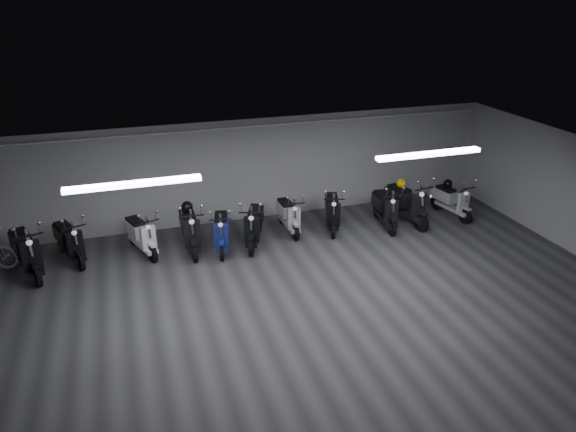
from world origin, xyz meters
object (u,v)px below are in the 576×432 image
object	(u,v)px
scooter_3	(189,223)
scooter_4	(221,225)
scooter_5	(254,219)
helmet_1	(401,183)
scooter_0	(25,245)
scooter_2	(141,229)
scooter_7	(332,206)
scooter_6	(289,210)
scooter_10	(453,196)
scooter_8	(386,203)
helmet_2	(187,207)
scooter_1	(68,235)
scooter_9	(407,197)
helmet_0	(448,184)

from	to	relation	value
scooter_3	scooter_4	world-z (taller)	scooter_3
scooter_5	helmet_1	size ratio (longest dim) A/B	7.29
scooter_0	scooter_2	distance (m)	2.50
scooter_7	helmet_1	distance (m)	2.05
scooter_4	scooter_6	world-z (taller)	scooter_4
scooter_4	scooter_10	bearing A→B (deg)	11.82
scooter_3	scooter_8	size ratio (longest dim) A/B	1.07
scooter_0	helmet_2	xyz separation A→B (m)	(3.64, 0.38, 0.29)
scooter_6	helmet_2	world-z (taller)	scooter_6
scooter_4	scooter_6	xyz separation A→B (m)	(1.87, 0.47, -0.03)
scooter_1	scooter_8	world-z (taller)	scooter_8
scooter_0	scooter_4	bearing A→B (deg)	-21.35
scooter_2	scooter_3	bearing A→B (deg)	-27.48
scooter_7	scooter_10	world-z (taller)	scooter_7
scooter_9	scooter_10	xyz separation A→B (m)	(1.43, -0.02, -0.12)
scooter_10	scooter_2	bearing A→B (deg)	168.19
scooter_7	scooter_8	world-z (taller)	scooter_8
scooter_0	scooter_8	bearing A→B (deg)	-20.58
scooter_7	scooter_5	bearing A→B (deg)	-153.58
scooter_3	scooter_7	world-z (taller)	scooter_3
scooter_0	helmet_2	world-z (taller)	scooter_0
scooter_0	scooter_5	size ratio (longest dim) A/B	1.07
scooter_3	scooter_9	size ratio (longest dim) A/B	0.97
scooter_0	helmet_0	bearing A→B (deg)	-19.10
scooter_7	scooter_9	xyz separation A→B (m)	(2.06, -0.24, 0.08)
scooter_6	helmet_0	world-z (taller)	scooter_6
scooter_7	helmet_0	world-z (taller)	scooter_7
scooter_0	scooter_6	xyz separation A→B (m)	(6.24, 0.38, -0.12)
scooter_10	scooter_1	bearing A→B (deg)	167.81
scooter_0	scooter_10	xyz separation A→B (m)	(10.89, -0.04, -0.12)
scooter_3	scooter_7	bearing A→B (deg)	2.53
scooter_6	scooter_7	world-z (taller)	scooter_7
scooter_9	scooter_5	bearing A→B (deg)	171.05
scooter_8	scooter_0	bearing A→B (deg)	-172.24
scooter_9	helmet_2	world-z (taller)	scooter_9
scooter_8	scooter_9	world-z (taller)	scooter_9
scooter_1	helmet_2	xyz separation A→B (m)	(2.77, -0.02, 0.37)
scooter_1	scooter_5	size ratio (longest dim) A/B	0.97
scooter_1	helmet_0	distance (m)	9.99
scooter_7	helmet_2	world-z (taller)	scooter_7
scooter_0	scooter_5	distance (m)	5.20
scooter_6	scooter_1	bearing A→B (deg)	178.84
scooter_5	scooter_9	distance (m)	4.26
scooter_3	scooter_7	distance (m)	3.77
scooter_6	scooter_9	world-z (taller)	scooter_9
scooter_6	helmet_1	size ratio (longest dim) A/B	6.51
scooter_8	scooter_9	distance (m)	0.66
helmet_0	scooter_0	bearing A→B (deg)	-178.99
helmet_1	scooter_0	bearing A→B (deg)	-178.45
scooter_0	scooter_5	xyz separation A→B (m)	(5.20, -0.07, -0.05)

